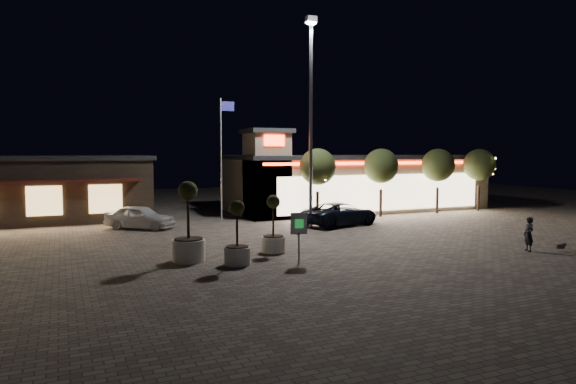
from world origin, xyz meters
name	(u,v)px	position (x,y,z in m)	size (l,w,h in m)	color
ground	(351,256)	(0.00, 0.00, 0.00)	(90.00, 90.00, 0.00)	#72695C
retail_building	(352,182)	(9.51, 15.82, 2.21)	(20.40, 8.40, 6.10)	tan
restaurant_building	(22,187)	(-14.00, 19.97, 2.16)	(16.40, 11.00, 4.30)	#382D23
floodlight_pole	(311,110)	(2.00, 8.00, 7.02)	(0.60, 0.40, 12.38)	gray
flagpole	(222,149)	(-1.90, 13.00, 4.74)	(0.95, 0.10, 8.00)	white
string_tree_a	(318,167)	(4.00, 11.00, 3.56)	(2.42, 2.42, 4.79)	#332319
string_tree_b	(381,166)	(9.00, 11.00, 3.56)	(2.42, 2.42, 4.79)	#332319
string_tree_c	(438,165)	(14.00, 11.00, 3.56)	(2.42, 2.42, 4.79)	#332319
string_tree_d	(479,165)	(18.00, 11.00, 3.56)	(2.42, 2.42, 4.79)	#332319
pickup_truck	(340,214)	(4.26, 8.40, 0.71)	(2.37, 5.14, 1.43)	black
white_sedan	(140,217)	(-7.32, 11.93, 0.70)	(1.66, 4.12, 1.40)	silver
pedestrian	(529,234)	(7.98, -2.42, 0.79)	(0.57, 0.38, 1.57)	black
dog	(561,246)	(9.30, -3.08, 0.27)	(0.50, 0.28, 0.27)	#59514C
planter_left	(188,237)	(-6.76, 1.76, 1.03)	(1.36, 1.36, 3.35)	silver
planter_mid	(237,245)	(-5.10, 0.34, 0.81)	(1.06, 1.06, 2.62)	silver
planter_right	(273,235)	(-2.80, 2.13, 0.81)	(1.06, 1.06, 2.61)	silver
valet_sign	(299,228)	(-2.67, -0.33, 1.44)	(0.66, 0.28, 2.06)	gray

